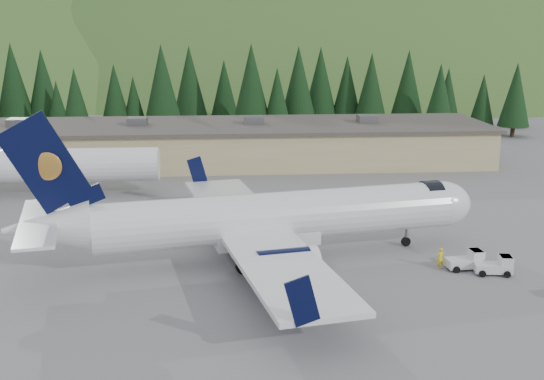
% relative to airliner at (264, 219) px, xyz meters
% --- Properties ---
extents(ground, '(600.00, 600.00, 0.00)m').
position_rel_airliner_xyz_m(ground, '(1.05, 0.21, -3.23)').
color(ground, slate).
extents(airliner, '(36.37, 34.34, 12.11)m').
position_rel_airliner_xyz_m(airliner, '(0.00, 0.00, 0.00)').
color(airliner, white).
rests_on(airliner, ground).
extents(second_airliner, '(27.50, 11.00, 10.05)m').
position_rel_airliner_xyz_m(second_airliner, '(-23.88, 22.21, 0.10)').
color(second_airliner, white).
rests_on(second_airliner, ground).
extents(baggage_tug_a, '(2.79, 1.82, 1.43)m').
position_rel_airliner_xyz_m(baggage_tug_a, '(14.96, -3.27, -2.59)').
color(baggage_tug_a, silver).
rests_on(baggage_tug_a, ground).
extents(baggage_tug_b, '(2.79, 1.90, 1.40)m').
position_rel_airliner_xyz_m(baggage_tug_b, '(16.67, -4.52, -2.60)').
color(baggage_tug_b, silver).
rests_on(baggage_tug_b, ground).
extents(terminal_building, '(71.00, 17.00, 6.10)m').
position_rel_airliner_xyz_m(terminal_building, '(-3.96, 38.21, -0.60)').
color(terminal_building, tan).
rests_on(terminal_building, ground).
extents(ramp_worker, '(0.68, 0.54, 1.62)m').
position_rel_airliner_xyz_m(ramp_worker, '(12.95, -3.04, -2.42)').
color(ramp_worker, yellow).
rests_on(ramp_worker, ground).
extents(tree_line, '(111.14, 17.12, 14.41)m').
position_rel_airliner_xyz_m(tree_line, '(-10.18, 61.26, 4.42)').
color(tree_line, black).
rests_on(tree_line, ground).
extents(hills, '(614.00, 330.00, 300.00)m').
position_rel_airliner_xyz_m(hills, '(54.38, 207.59, -86.03)').
color(hills, '#2E5E25').
rests_on(hills, ground).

